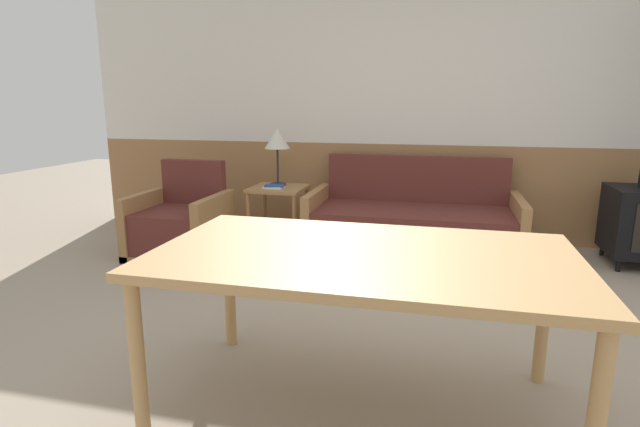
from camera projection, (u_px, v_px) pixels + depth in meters
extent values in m
plane|color=gray|center=(396.00, 362.00, 2.67)|extent=(16.00, 16.00, 0.00)
cube|color=#996B42|center=(422.00, 191.00, 5.06)|extent=(7.20, 0.06, 0.95)
cube|color=silver|center=(429.00, 52.00, 4.76)|extent=(7.20, 0.06, 1.75)
cube|color=#9E7042|center=(411.00, 248.00, 4.63)|extent=(1.90, 0.87, 0.06)
cube|color=#5B2823|center=(412.00, 228.00, 4.57)|extent=(1.74, 0.79, 0.34)
cube|color=#5B2823|center=(416.00, 179.00, 4.87)|extent=(1.74, 0.10, 0.45)
cube|color=#9E7042|center=(317.00, 218.00, 4.79)|extent=(0.08, 0.87, 0.54)
cube|color=#9E7042|center=(517.00, 229.00, 4.37)|extent=(0.08, 0.87, 0.54)
cube|color=#9E7042|center=(181.00, 251.00, 4.54)|extent=(0.77, 0.73, 0.06)
cube|color=#5B2823|center=(178.00, 230.00, 4.48)|extent=(0.61, 0.65, 0.36)
cube|color=#5B2823|center=(194.00, 182.00, 4.71)|extent=(0.61, 0.10, 0.41)
cube|color=#9E7042|center=(145.00, 223.00, 4.57)|extent=(0.08, 0.73, 0.56)
cube|color=#9E7042|center=(215.00, 227.00, 4.41)|extent=(0.08, 0.73, 0.56)
cube|color=#9E7042|center=(278.00, 188.00, 4.78)|extent=(0.51, 0.51, 0.03)
cylinder|color=#9E7042|center=(248.00, 221.00, 4.68)|extent=(0.04, 0.04, 0.54)
cylinder|color=#9E7042|center=(294.00, 224.00, 4.57)|extent=(0.04, 0.04, 0.54)
cylinder|color=#9E7042|center=(265.00, 211.00, 5.11)|extent=(0.04, 0.04, 0.54)
cylinder|color=#9E7042|center=(307.00, 213.00, 5.00)|extent=(0.04, 0.04, 0.54)
cylinder|color=#262628|center=(278.00, 184.00, 4.86)|extent=(0.15, 0.15, 0.02)
cylinder|color=#262628|center=(278.00, 166.00, 4.82)|extent=(0.02, 0.02, 0.34)
cone|color=beige|center=(277.00, 138.00, 4.77)|extent=(0.24, 0.24, 0.19)
cube|color=white|center=(274.00, 187.00, 4.70)|extent=(0.19, 0.15, 0.02)
cube|color=#234799|center=(275.00, 186.00, 4.69)|extent=(0.20, 0.13, 0.02)
cube|color=tan|center=(363.00, 256.00, 2.11)|extent=(1.77, 1.00, 0.04)
cylinder|color=tan|center=(138.00, 364.00, 1.97)|extent=(0.06, 0.06, 0.71)
cylinder|color=tan|center=(595.00, 427.00, 1.59)|extent=(0.06, 0.06, 0.71)
cylinder|color=tan|center=(229.00, 286.00, 2.80)|extent=(0.06, 0.06, 0.71)
cylinder|color=tan|center=(544.00, 315.00, 2.42)|extent=(0.06, 0.06, 0.71)
cylinder|color=black|center=(618.00, 265.00, 4.09)|extent=(0.04, 0.04, 0.10)
cylinder|color=black|center=(602.00, 250.00, 4.51)|extent=(0.04, 0.04, 0.10)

